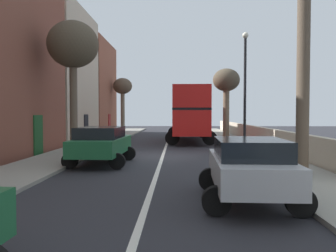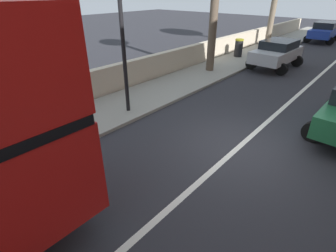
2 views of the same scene
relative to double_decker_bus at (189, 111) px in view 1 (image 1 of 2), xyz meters
name	(u,v)px [view 1 (image 1 of 2)]	position (x,y,z in m)	size (l,w,h in m)	color
ground_plane	(163,156)	(-1.70, -9.68, -2.35)	(84.00, 84.00, 0.00)	#28282D
road_centre_line	(163,156)	(-1.70, -9.68, -2.35)	(0.16, 54.00, 0.01)	silver
sidewalk_left	(68,154)	(-6.60, -9.68, -2.29)	(2.60, 60.00, 0.12)	gray
sidewalk_right	(258,155)	(3.20, -9.68, -2.29)	(2.60, 60.00, 0.12)	gray
boundary_wall_right	(289,144)	(4.75, -9.68, -1.73)	(0.36, 54.00, 1.25)	beige
double_decker_bus	(189,111)	(0.00, 0.00, 0.00)	(3.58, 10.54, 4.06)	red
parked_car_grey_right_0	(194,125)	(0.80, 9.81, -1.45)	(2.52, 3.97, 1.59)	slate
parked_car_silver_right_2	(249,166)	(0.80, -19.06, -1.45)	(2.50, 3.96, 1.58)	#B7BABF
parked_car_green_left_3	(101,143)	(-4.20, -12.78, -1.42)	(2.61, 4.35, 1.62)	#1E6038
street_tree_right_1	(226,83)	(3.45, 4.03, 2.53)	(2.41, 2.41, 6.09)	brown
street_tree_left_2	(73,47)	(-6.35, -9.51, 3.27)	(2.63, 2.63, 6.85)	brown
street_tree_left_4	(123,89)	(-6.98, 10.99, 2.56)	(2.10, 2.10, 5.96)	#7A6B56
lamppost_right	(245,83)	(2.60, -9.08, 1.45)	(0.32, 0.32, 6.31)	black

